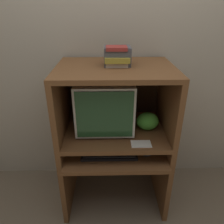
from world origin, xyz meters
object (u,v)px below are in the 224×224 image
(book_stack, at_px, (117,57))
(storage_box, at_px, (117,56))
(keyboard, at_px, (109,154))
(snack_bag, at_px, (148,121))
(mouse, at_px, (147,154))
(crt_monitor, at_px, (105,103))

(book_stack, relative_size, storage_box, 0.93)
(keyboard, relative_size, snack_bag, 2.41)
(mouse, relative_size, storage_box, 0.36)
(mouse, xyz_separation_m, snack_bag, (0.02, 0.18, 0.21))
(crt_monitor, height_order, mouse, crt_monitor)
(mouse, bearing_deg, crt_monitor, 145.04)
(crt_monitor, relative_size, storage_box, 2.32)
(crt_monitor, distance_m, storage_box, 0.40)
(keyboard, height_order, book_stack, book_stack)
(keyboard, relative_size, storage_box, 2.27)
(crt_monitor, bearing_deg, storage_box, 0.12)
(keyboard, xyz_separation_m, snack_bag, (0.32, 0.16, 0.21))
(crt_monitor, relative_size, book_stack, 2.49)
(storage_box, bearing_deg, keyboard, -107.18)
(crt_monitor, xyz_separation_m, book_stack, (0.09, -0.03, 0.39))
(mouse, height_order, storage_box, storage_box)
(crt_monitor, distance_m, mouse, 0.54)
(mouse, bearing_deg, book_stack, 139.79)
(keyboard, distance_m, book_stack, 0.77)
(book_stack, bearing_deg, storage_box, 81.93)
(mouse, bearing_deg, keyboard, 176.80)
(keyboard, bearing_deg, storage_box, 72.82)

